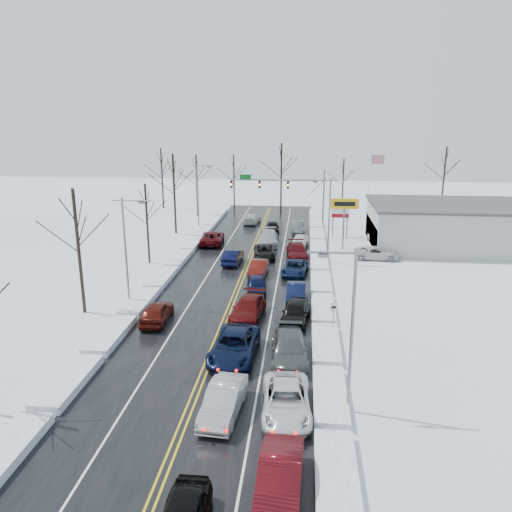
# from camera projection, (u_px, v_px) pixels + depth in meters

# --- Properties ---
(ground) EXTENTS (160.00, 160.00, 0.00)m
(ground) POSITION_uv_depth(u_px,v_px,m) (236.00, 292.00, 44.81)
(ground) COLOR white
(ground) RESTS_ON ground
(road_surface) EXTENTS (14.00, 84.00, 0.01)m
(road_surface) POSITION_uv_depth(u_px,v_px,m) (239.00, 284.00, 46.73)
(road_surface) COLOR black
(road_surface) RESTS_ON ground
(snow_bank_left) EXTENTS (1.85, 72.00, 0.52)m
(snow_bank_left) POSITION_uv_depth(u_px,v_px,m) (160.00, 282.00, 47.45)
(snow_bank_left) COLOR white
(snow_bank_left) RESTS_ON ground
(snow_bank_right) EXTENTS (1.85, 72.00, 0.52)m
(snow_bank_right) POSITION_uv_depth(u_px,v_px,m) (321.00, 287.00, 46.01)
(snow_bank_right) COLOR white
(snow_bank_right) RESTS_ON ground
(traffic_signal_mast) EXTENTS (13.28, 0.39, 8.00)m
(traffic_signal_mast) POSITION_uv_depth(u_px,v_px,m) (288.00, 188.00, 69.78)
(traffic_signal_mast) COLOR slate
(traffic_signal_mast) RESTS_ON ground
(tires_plus_sign) EXTENTS (3.20, 0.34, 6.00)m
(tires_plus_sign) POSITION_uv_depth(u_px,v_px,m) (344.00, 207.00, 57.76)
(tires_plus_sign) COLOR slate
(tires_plus_sign) RESTS_ON ground
(used_vehicles_sign) EXTENTS (2.20, 0.22, 4.65)m
(used_vehicles_sign) POSITION_uv_depth(u_px,v_px,m) (340.00, 212.00, 63.97)
(used_vehicles_sign) COLOR slate
(used_vehicles_sign) RESTS_ON ground
(speed_limit_sign) EXTENTS (0.55, 0.09, 2.35)m
(speed_limit_sign) POSITION_uv_depth(u_px,v_px,m) (334.00, 312.00, 35.93)
(speed_limit_sign) COLOR slate
(speed_limit_sign) RESTS_ON ground
(flagpole) EXTENTS (1.87, 1.20, 10.00)m
(flagpole) POSITION_uv_depth(u_px,v_px,m) (371.00, 184.00, 70.47)
(flagpole) COLOR silver
(flagpole) RESTS_ON ground
(dealership_building) EXTENTS (20.40, 12.40, 5.30)m
(dealership_building) POSITION_uv_depth(u_px,v_px,m) (457.00, 226.00, 59.04)
(dealership_building) COLOR #A8A8A3
(dealership_building) RESTS_ON ground
(streetlight_se) EXTENTS (3.20, 0.25, 9.00)m
(streetlight_se) POSITION_uv_depth(u_px,v_px,m) (349.00, 319.00, 25.35)
(streetlight_se) COLOR slate
(streetlight_se) RESTS_ON ground
(streetlight_ne) EXTENTS (3.20, 0.25, 9.00)m
(streetlight_ne) POSITION_uv_depth(u_px,v_px,m) (327.00, 214.00, 52.15)
(streetlight_ne) COLOR slate
(streetlight_ne) RESTS_ON ground
(streetlight_sw) EXTENTS (3.20, 0.25, 9.00)m
(streetlight_sw) POSITION_uv_depth(u_px,v_px,m) (127.00, 243.00, 40.32)
(streetlight_sw) COLOR slate
(streetlight_sw) RESTS_ON ground
(streetlight_nw) EXTENTS (3.20, 0.25, 9.00)m
(streetlight_nw) POSITION_uv_depth(u_px,v_px,m) (199.00, 192.00, 67.12)
(streetlight_nw) COLOR slate
(streetlight_nw) RESTS_ON ground
(tree_left_b) EXTENTS (4.00, 4.00, 10.00)m
(tree_left_b) POSITION_uv_depth(u_px,v_px,m) (76.00, 228.00, 38.25)
(tree_left_b) COLOR #2D231C
(tree_left_b) RESTS_ON ground
(tree_left_c) EXTENTS (3.40, 3.40, 8.50)m
(tree_left_c) POSITION_uv_depth(u_px,v_px,m) (146.00, 208.00, 51.84)
(tree_left_c) COLOR #2D231C
(tree_left_c) RESTS_ON ground
(tree_left_d) EXTENTS (4.20, 4.20, 10.50)m
(tree_left_d) POSITION_uv_depth(u_px,v_px,m) (174.00, 178.00, 64.93)
(tree_left_d) COLOR #2D231C
(tree_left_d) RESTS_ON ground
(tree_left_e) EXTENTS (3.80, 3.80, 9.50)m
(tree_left_e) POSITION_uv_depth(u_px,v_px,m) (196.00, 173.00, 76.57)
(tree_left_e) COLOR #2D231C
(tree_left_e) RESTS_ON ground
(tree_far_a) EXTENTS (4.00, 4.00, 10.00)m
(tree_far_a) POSITION_uv_depth(u_px,v_px,m) (162.00, 167.00, 82.90)
(tree_far_a) COLOR #2D231C
(tree_far_a) RESTS_ON ground
(tree_far_b) EXTENTS (3.60, 3.60, 9.00)m
(tree_far_b) POSITION_uv_depth(u_px,v_px,m) (234.00, 171.00, 82.91)
(tree_far_b) COLOR #2D231C
(tree_far_b) RESTS_ON ground
(tree_far_c) EXTENTS (4.40, 4.40, 11.00)m
(tree_far_c) POSITION_uv_depth(u_px,v_px,m) (281.00, 164.00, 79.85)
(tree_far_c) COLOR #2D231C
(tree_far_c) RESTS_ON ground
(tree_far_d) EXTENTS (3.40, 3.40, 8.50)m
(tree_far_d) POSITION_uv_depth(u_px,v_px,m) (343.00, 175.00, 80.82)
(tree_far_d) COLOR #2D231C
(tree_far_d) RESTS_ON ground
(tree_far_e) EXTENTS (4.20, 4.20, 10.50)m
(tree_far_e) POSITION_uv_depth(u_px,v_px,m) (445.00, 167.00, 79.40)
(tree_far_e) COLOR #2D231C
(tree_far_e) RESTS_ON ground
(queued_car_1) EXTENTS (2.13, 5.01, 1.61)m
(queued_car_1) POSITION_uv_depth(u_px,v_px,m) (224.00, 414.00, 26.52)
(queued_car_1) COLOR #A4A6AC
(queued_car_1) RESTS_ON ground
(queued_car_2) EXTENTS (3.06, 6.23, 1.70)m
(queued_car_2) POSITION_uv_depth(u_px,v_px,m) (234.00, 358.00, 32.65)
(queued_car_2) COLOR black
(queued_car_2) RESTS_ON ground
(queued_car_3) EXTENTS (2.82, 5.69, 1.59)m
(queued_car_3) POSITION_uv_depth(u_px,v_px,m) (248.00, 318.00, 39.00)
(queued_car_3) COLOR #4A0A09
(queued_car_3) RESTS_ON ground
(queued_car_4) EXTENTS (2.13, 4.42, 1.46)m
(queued_car_4) POSITION_uv_depth(u_px,v_px,m) (257.00, 293.00, 44.58)
(queued_car_4) COLOR black
(queued_car_4) RESTS_ON ground
(queued_car_5) EXTENTS (1.83, 4.51, 1.46)m
(queued_car_5) POSITION_uv_depth(u_px,v_px,m) (259.00, 275.00, 49.44)
(queued_car_5) COLOR #4E0F0A
(queued_car_5) RESTS_ON ground
(queued_car_6) EXTENTS (2.83, 5.09, 1.35)m
(queued_car_6) POSITION_uv_depth(u_px,v_px,m) (264.00, 258.00, 55.50)
(queued_car_6) COLOR black
(queued_car_6) RESTS_ON ground
(queued_car_7) EXTENTS (2.67, 5.88, 1.67)m
(queued_car_7) POSITION_uv_depth(u_px,v_px,m) (268.00, 244.00, 61.15)
(queued_car_7) COLOR #A5A8AD
(queued_car_7) RESTS_ON ground
(queued_car_8) EXTENTS (1.99, 4.35, 1.45)m
(queued_car_8) POSITION_uv_depth(u_px,v_px,m) (273.00, 232.00, 67.44)
(queued_car_8) COLOR black
(queued_car_8) RESTS_ON ground
(queued_car_9) EXTENTS (1.97, 5.23, 1.70)m
(queued_car_9) POSITION_uv_depth(u_px,v_px,m) (280.00, 496.00, 20.79)
(queued_car_9) COLOR #4B0A0F
(queued_car_9) RESTS_ON ground
(queued_car_10) EXTENTS (2.85, 5.63, 1.52)m
(queued_car_10) POSITION_uv_depth(u_px,v_px,m) (286.00, 413.00, 26.58)
(queued_car_10) COLOR silver
(queued_car_10) RESTS_ON ground
(queued_car_11) EXTENTS (2.68, 5.84, 1.65)m
(queued_car_11) POSITION_uv_depth(u_px,v_px,m) (289.00, 361.00, 32.27)
(queued_car_11) COLOR #45474B
(queued_car_11) RESTS_ON ground
(queued_car_12) EXTENTS (2.51, 5.07, 1.66)m
(queued_car_12) POSITION_uv_depth(u_px,v_px,m) (295.00, 322.00, 38.25)
(queued_car_12) COLOR black
(queued_car_12) RESTS_ON ground
(queued_car_13) EXTENTS (1.61, 4.55, 1.50)m
(queued_car_13) POSITION_uv_depth(u_px,v_px,m) (296.00, 301.00, 42.56)
(queued_car_13) COLOR black
(queued_car_13) RESTS_ON ground
(queued_car_14) EXTENTS (2.82, 5.15, 1.37)m
(queued_car_14) POSITION_uv_depth(u_px,v_px,m) (295.00, 274.00, 49.63)
(queued_car_14) COLOR #0B1533
(queued_car_14) RESTS_ON ground
(queued_car_15) EXTENTS (2.75, 5.72, 1.61)m
(queued_car_15) POSITION_uv_depth(u_px,v_px,m) (297.00, 258.00, 55.23)
(queued_car_15) COLOR #48090C
(queued_car_15) RESTS_ON ground
(queued_car_16) EXTENTS (2.37, 4.63, 1.51)m
(queued_car_16) POSITION_uv_depth(u_px,v_px,m) (299.00, 247.00, 59.81)
(queued_car_16) COLOR silver
(queued_car_16) RESTS_ON ground
(queued_car_17) EXTENTS (1.91, 4.73, 1.53)m
(queued_car_17) POSITION_uv_depth(u_px,v_px,m) (298.00, 233.00, 67.09)
(queued_car_17) COLOR #424548
(queued_car_17) RESTS_ON ground
(oncoming_car_0) EXTENTS (1.89, 4.77, 1.55)m
(oncoming_car_0) POSITION_uv_depth(u_px,v_px,m) (233.00, 263.00, 53.30)
(oncoming_car_0) COLOR black
(oncoming_car_0) RESTS_ON ground
(oncoming_car_1) EXTENTS (3.15, 6.01, 1.61)m
(oncoming_car_1) POSITION_uv_depth(u_px,v_px,m) (212.00, 244.00, 61.32)
(oncoming_car_1) COLOR #4E0A10
(oncoming_car_1) RESTS_ON ground
(oncoming_car_2) EXTENTS (2.44, 5.06, 1.42)m
(oncoming_car_2) POSITION_uv_depth(u_px,v_px,m) (252.00, 223.00, 72.91)
(oncoming_car_2) COLOR silver
(oncoming_car_2) RESTS_ON ground
(oncoming_car_3) EXTENTS (2.01, 4.71, 1.59)m
(oncoming_car_3) POSITION_uv_depth(u_px,v_px,m) (157.00, 322.00, 38.33)
(oncoming_car_3) COLOR #4B0F0A
(oncoming_car_3) RESTS_ON ground
(parked_car_0) EXTENTS (5.09, 2.54, 1.39)m
(parked_car_0) POSITION_uv_depth(u_px,v_px,m) (376.00, 259.00, 54.90)
(parked_car_0) COLOR silver
(parked_car_0) RESTS_ON ground
(parked_car_1) EXTENTS (2.16, 5.04, 1.45)m
(parked_car_1) POSITION_uv_depth(u_px,v_px,m) (400.00, 253.00, 57.15)
(parked_car_1) COLOR #414446
(parked_car_1) RESTS_ON ground
(parked_car_2) EXTENTS (2.22, 4.99, 1.67)m
(parked_car_2) POSITION_uv_depth(u_px,v_px,m) (374.00, 238.00, 64.07)
(parked_car_2) COLOR #A5A7AD
(parked_car_2) RESTS_ON ground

